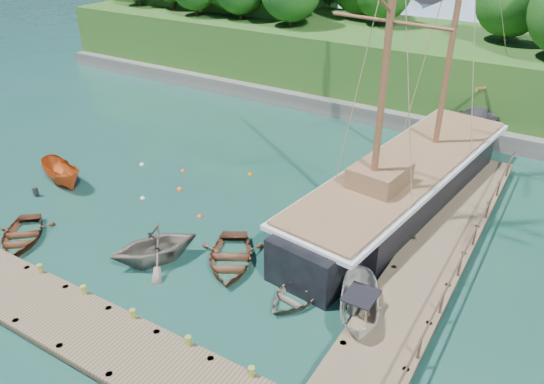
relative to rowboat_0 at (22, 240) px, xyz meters
The scene contains 23 objects.
ground 8.67m from the rowboat_0, 22.74° to the left, with size 160.00×160.00×0.00m, color #183D32.
dock_near 10.49m from the rowboat_0, 17.47° to the right, with size 20.00×3.20×1.10m.
dock_east 22.08m from the rowboat_0, 27.97° to the left, with size 3.20×24.00×1.10m.
bollard_0 4.36m from the rowboat_0, 23.59° to the right, with size 0.26×0.26×0.45m, color olive.
bollard_1 7.21m from the rowboat_0, 14.01° to the right, with size 0.26×0.26×0.45m, color olive.
bollard_2 10.15m from the rowboat_0, ahead, with size 0.26×0.26×0.45m, color olive.
bollard_3 13.12m from the rowboat_0, ahead, with size 0.26×0.26×0.45m, color olive.
rowboat_0 is the anchor object (origin of this frame).
rowboat_1 7.84m from the rowboat_0, 17.30° to the left, with size 3.77×4.37×2.30m, color #6B6157.
rowboat_2 11.57m from the rowboat_0, 21.01° to the left, with size 3.29×4.60×0.95m, color #553322.
rowboat_3 15.44m from the rowboat_0, 13.78° to the left, with size 2.74×3.83×0.79m, color #635950.
motorboat_orange 6.50m from the rowboat_0, 121.19° to the left, with size 1.61×4.27×1.65m, color #BE4B18.
cabin_boat_white 18.38m from the rowboat_0, 11.60° to the left, with size 1.70×4.51×1.74m, color silver.
schooner 21.71m from the rowboat_0, 41.86° to the left, with size 7.74×27.98×20.63m.
mooring_buoy_0 7.17m from the rowboat_0, 70.76° to the left, with size 0.30×0.30×0.30m, color silver.
mooring_buoy_1 9.51m from the rowboat_0, 67.89° to the left, with size 0.36×0.36×0.36m, color #E75617.
mooring_buoy_2 9.60m from the rowboat_0, 45.76° to the left, with size 0.32×0.32×0.32m, color #D84D1D.
mooring_buoy_3 15.80m from the rowboat_0, 41.65° to the left, with size 0.28×0.28×0.28m, color white.
mooring_buoy_4 11.13m from the rowboat_0, 79.18° to the left, with size 0.32×0.32×0.32m, color #D44D17.
mooring_buoy_5 14.32m from the rowboat_0, 64.11° to the left, with size 0.30×0.30×0.30m, color orange.
mooring_buoy_6 10.28m from the rowboat_0, 95.62° to the left, with size 0.32×0.32×0.32m, color white.
mooring_buoy_7 12.91m from the rowboat_0, 29.06° to the left, with size 0.28×0.28×0.28m, color #E0531D.
headland 35.49m from the rowboat_0, 97.99° to the left, with size 51.00×19.31×12.90m.
Camera 1 is at (15.90, -16.58, 16.17)m, focal length 35.00 mm.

